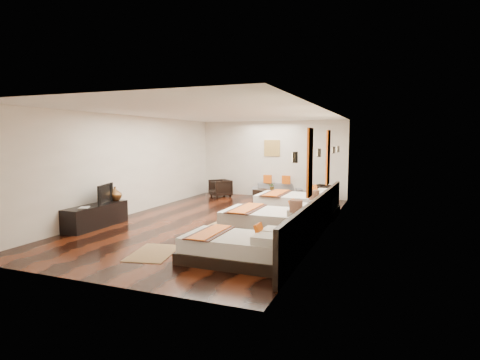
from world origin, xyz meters
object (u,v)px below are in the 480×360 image
at_px(bed_far, 297,204).
at_px(table_plant, 272,186).
at_px(figurine, 115,194).
at_px(tv_console, 96,216).
at_px(book, 79,208).
at_px(nightstand_b, 314,214).
at_px(sofa, 277,191).
at_px(armchair_right, 322,194).
at_px(bed_near, 237,248).
at_px(tv, 102,194).
at_px(coffee_table, 269,196).
at_px(nightstand_a, 296,231).
at_px(armchair_left, 220,188).
at_px(bed_mid, 272,222).

bearing_deg(bed_far, table_plant, 125.03).
xyz_separation_m(bed_far, figurine, (-4.20, -2.67, 0.43)).
bearing_deg(tv_console, book, -90.00).
bearing_deg(nightstand_b, sofa, 116.75).
distance_m(figurine, armchair_right, 6.70).
bearing_deg(tv_console, bed_near, -16.58).
xyz_separation_m(bed_far, table_plant, (-1.30, 1.85, 0.24)).
relative_size(tv_console, sofa, 1.00).
distance_m(tv_console, book, 0.61).
bearing_deg(figurine, tv, -84.66).
relative_size(bed_far, nightstand_b, 2.51).
bearing_deg(sofa, coffee_table, -109.75).
height_order(book, figurine, figurine).
xyz_separation_m(book, sofa, (2.78, 6.74, -0.30)).
bearing_deg(nightstand_a, tv_console, -179.97).
bearing_deg(book, bed_far, 43.02).
distance_m(bed_far, armchair_left, 4.16).
xyz_separation_m(bed_mid, armchair_right, (0.30, 4.81, 0.02)).
relative_size(nightstand_a, nightstand_b, 1.04).
xyz_separation_m(nightstand_a, tv_console, (-4.94, -0.00, -0.06)).
height_order(nightstand_a, tv, tv).
xyz_separation_m(nightstand_a, sofa, (-2.17, 6.21, -0.07)).
distance_m(sofa, coffee_table, 0.99).
distance_m(bed_far, coffee_table, 2.33).
bearing_deg(tv_console, nightstand_b, 21.10).
bearing_deg(nightstand_a, sofa, 109.26).
relative_size(bed_far, figurine, 6.30).
height_order(nightstand_b, armchair_left, nightstand_b).
bearing_deg(bed_mid, bed_near, -90.11).
relative_size(book, sofa, 0.16).
distance_m(nightstand_a, armchair_left, 7.08).
height_order(sofa, table_plant, table_plant).
xyz_separation_m(tv_console, figurine, (0.00, 0.72, 0.46)).
distance_m(book, figurine, 1.26).
xyz_separation_m(coffee_table, table_plant, (0.12, 0.02, 0.33)).
relative_size(bed_near, nightstand_b, 2.06).
height_order(tv_console, figurine, figurine).
relative_size(tv, sofa, 0.47).
bearing_deg(bed_near, bed_mid, 89.89).
relative_size(bed_near, armchair_left, 2.65).
bearing_deg(bed_near, figurine, 154.87).
bearing_deg(nightstand_b, table_plant, 121.55).
xyz_separation_m(tv, armchair_left, (0.70, 5.52, -0.47)).
bearing_deg(tv, nightstand_a, -109.64).
bearing_deg(bed_far, tv, -142.35).
bearing_deg(figurine, armchair_left, 81.49).
bearing_deg(book, nightstand_b, 26.27).
bearing_deg(book, tv, 86.01).
height_order(book, armchair_left, armchair_left).
height_order(armchair_right, coffee_table, armchair_right).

